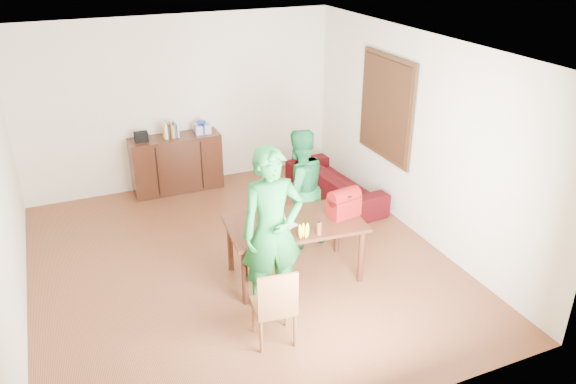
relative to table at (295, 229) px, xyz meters
name	(u,v)px	position (x,y,z in m)	size (l,w,h in m)	color
room	(234,164)	(-0.51, 0.64, 0.66)	(5.20, 5.70, 2.90)	#441F11
table	(295,229)	(0.00, 0.00, 0.00)	(1.64, 1.02, 0.74)	black
chair	(274,319)	(-0.67, -1.00, -0.39)	(0.45, 0.43, 0.89)	brown
person_near	(272,231)	(-0.45, -0.43, 0.30)	(0.69, 0.45, 1.88)	#155E25
person_far	(299,189)	(0.36, 0.70, 0.16)	(0.78, 0.61, 1.60)	#145D2E
laptop	(282,223)	(-0.18, -0.04, 0.13)	(0.36, 0.31, 0.21)	white
bananas	(304,235)	(-0.05, -0.37, 0.12)	(0.18, 0.11, 0.07)	gold
bottle	(319,228)	(0.13, -0.37, 0.18)	(0.06, 0.06, 0.17)	#592D14
red_bag	(344,205)	(0.60, -0.08, 0.23)	(0.37, 0.22, 0.28)	maroon
sofa	(334,183)	(1.43, 1.70, -0.37)	(1.87, 0.73, 0.55)	#3B070D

